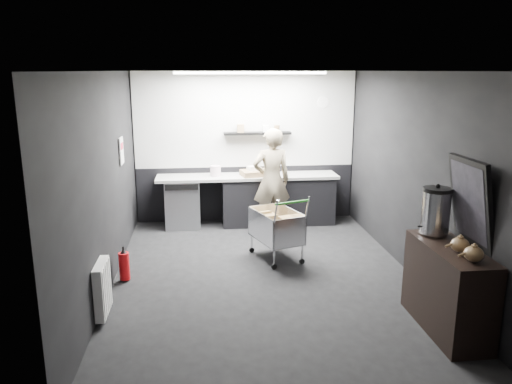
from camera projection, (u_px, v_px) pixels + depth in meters
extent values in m
plane|color=black|center=(265.00, 277.00, 6.70)|extent=(5.50, 5.50, 0.00)
plane|color=silver|center=(266.00, 71.00, 6.06)|extent=(5.50, 5.50, 0.00)
plane|color=black|center=(246.00, 147.00, 9.04)|extent=(5.50, 0.00, 5.50)
plane|color=black|center=(312.00, 257.00, 3.73)|extent=(5.50, 0.00, 5.50)
plane|color=black|center=(105.00, 183.00, 6.17)|extent=(0.00, 5.50, 5.50)
plane|color=black|center=(415.00, 176.00, 6.60)|extent=(0.00, 5.50, 5.50)
cube|color=silver|center=(246.00, 120.00, 8.90)|extent=(3.95, 0.02, 1.70)
cube|color=black|center=(246.00, 193.00, 9.22)|extent=(3.95, 0.02, 1.00)
cube|color=black|center=(257.00, 133.00, 8.87)|extent=(1.20, 0.22, 0.04)
cylinder|color=white|center=(323.00, 102.00, 8.97)|extent=(0.20, 0.03, 0.20)
cube|color=white|center=(121.00, 151.00, 7.38)|extent=(0.02, 0.30, 0.40)
cube|color=red|center=(121.00, 146.00, 7.36)|extent=(0.02, 0.22, 0.10)
cube|color=white|center=(102.00, 288.00, 5.54)|extent=(0.10, 0.50, 0.60)
cube|color=white|center=(250.00, 73.00, 7.86)|extent=(2.40, 0.20, 0.04)
cube|color=black|center=(278.00, 200.00, 9.00)|extent=(2.00, 0.56, 0.85)
cube|color=#AAA9A5|center=(247.00, 177.00, 8.83)|extent=(3.20, 0.60, 0.05)
cube|color=#9EA0A5|center=(183.00, 203.00, 8.82)|extent=(0.60, 0.58, 0.85)
cube|color=black|center=(182.00, 187.00, 8.44)|extent=(0.56, 0.02, 0.10)
imported|color=beige|center=(272.00, 181.00, 8.43)|extent=(0.70, 0.50, 1.79)
cube|color=silver|center=(276.00, 239.00, 7.33)|extent=(0.77, 0.95, 0.02)
cube|color=silver|center=(259.00, 226.00, 7.25)|extent=(0.29, 0.78, 0.43)
cube|color=silver|center=(294.00, 225.00, 7.30)|extent=(0.29, 0.78, 0.43)
cube|color=silver|center=(281.00, 234.00, 6.89)|extent=(0.51, 0.19, 0.43)
cube|color=silver|center=(272.00, 218.00, 7.66)|extent=(0.51, 0.19, 0.43)
cylinder|color=silver|center=(264.00, 257.00, 6.98)|extent=(0.02, 0.02, 0.29)
cylinder|color=silver|center=(296.00, 256.00, 7.02)|extent=(0.02, 0.02, 0.29)
cylinder|color=silver|center=(258.00, 240.00, 7.69)|extent=(0.02, 0.02, 0.29)
cylinder|color=silver|center=(287.00, 239.00, 7.74)|extent=(0.02, 0.02, 0.29)
cylinder|color=green|center=(282.00, 203.00, 6.72)|extent=(0.51, 0.21, 0.03)
cube|color=olive|center=(268.00, 225.00, 7.36)|extent=(0.31, 0.35, 0.37)
cube|color=olive|center=(287.00, 230.00, 7.19)|extent=(0.29, 0.33, 0.33)
cylinder|color=black|center=(264.00, 266.00, 7.01)|extent=(0.08, 0.05, 0.08)
cylinder|color=black|center=(258.00, 248.00, 7.72)|extent=(0.08, 0.05, 0.08)
cylinder|color=black|center=(296.00, 264.00, 7.05)|extent=(0.08, 0.05, 0.08)
cylinder|color=black|center=(287.00, 246.00, 7.77)|extent=(0.08, 0.05, 0.08)
cube|color=black|center=(448.00, 289.00, 5.27)|extent=(0.46, 1.24, 0.93)
cylinder|color=silver|center=(435.00, 212.00, 5.50)|extent=(0.31, 0.31, 0.47)
cylinder|color=black|center=(437.00, 190.00, 5.44)|extent=(0.31, 0.31, 0.04)
sphere|color=black|center=(438.00, 186.00, 5.43)|extent=(0.05, 0.05, 0.05)
ellipsoid|color=brown|center=(460.00, 245.00, 4.99)|extent=(0.19, 0.19, 0.15)
ellipsoid|color=brown|center=(474.00, 254.00, 4.74)|extent=(0.19, 0.19, 0.15)
cube|color=black|center=(471.00, 202.00, 5.12)|extent=(0.21, 0.72, 0.92)
cube|color=black|center=(469.00, 202.00, 5.12)|extent=(0.15, 0.62, 0.79)
cylinder|color=red|center=(124.00, 266.00, 6.55)|extent=(0.14, 0.14, 0.37)
cone|color=black|center=(123.00, 251.00, 6.50)|extent=(0.09, 0.09, 0.06)
cylinder|color=black|center=(123.00, 249.00, 6.49)|extent=(0.03, 0.03, 0.06)
cube|color=#8E704B|center=(255.00, 173.00, 8.78)|extent=(0.54, 0.45, 0.10)
cylinder|color=silver|center=(216.00, 171.00, 8.74)|extent=(0.18, 0.18, 0.18)
cube|color=white|center=(253.00, 171.00, 8.77)|extent=(0.24, 0.21, 0.17)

